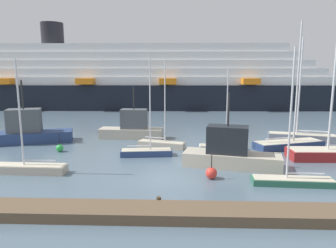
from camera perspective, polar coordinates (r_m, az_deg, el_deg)
name	(u,v)px	position (r m, az deg, el deg)	size (l,w,h in m)	color
ground_plane	(163,179)	(19.99, -0.89, -10.29)	(600.00, 600.00, 0.00)	slate
dock_pier	(157,212)	(15.00, -2.00, -16.25)	(24.05, 1.94, 0.62)	brown
sailboat_0	(146,151)	(25.32, -4.06, -5.10)	(4.34, 1.69, 8.21)	navy
sailboat_1	(222,145)	(27.81, 10.14, -3.99)	(4.10, 1.11, 7.17)	white
sailboat_2	(30,167)	(23.02, -24.54, -7.38)	(5.02, 1.28, 7.71)	#BCB29E
sailboat_3	(302,136)	(33.27, 23.79, -2.06)	(6.54, 2.88, 10.14)	gray
sailboat_4	(335,152)	(27.59, 28.81, -4.67)	(7.25, 2.27, 11.83)	maroon
sailboat_5	(289,143)	(29.76, 21.72, -3.29)	(6.69, 3.76, 11.20)	navy
sailboat_6	(293,178)	(20.40, 22.39, -9.44)	(5.00, 1.43, 8.30)	#2D6B51
sailboat_7	(161,143)	(27.91, -1.23, -3.63)	(4.48, 2.23, 7.90)	#BCB29E
fishing_boat_0	(28,131)	(32.76, -24.82, -1.16)	(8.30, 4.63, 6.12)	navy
fishing_boat_1	(132,128)	(31.97, -6.73, -0.72)	(6.64, 2.17, 5.37)	#BCB29E
fishing_boat_2	(230,152)	(22.63, 11.56, -5.19)	(7.24, 3.64, 5.45)	#BCB29E
channel_buoy_1	(60,148)	(28.13, -19.66, -4.27)	(0.63, 0.63, 1.58)	green
channel_buoy_2	(211,173)	(20.13, 8.14, -9.09)	(0.75, 0.75, 1.61)	red
cruise_ship	(131,81)	(60.37, -7.05, 8.03)	(83.17, 14.56, 16.17)	black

